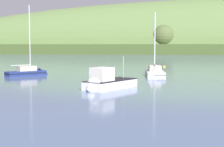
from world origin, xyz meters
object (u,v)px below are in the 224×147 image
at_px(sailboat_far_left, 154,74).
at_px(sailboat_outer_reach, 30,73).
at_px(fishing_boat_moored, 106,84).
at_px(mooring_buoy_midchannel, 155,69).
at_px(mooring_buoy_off_fishing_boat, 164,67).

xyz_separation_m(sailboat_far_left, sailboat_outer_reach, (-17.74, -3.24, -0.01)).
height_order(fishing_boat_moored, mooring_buoy_midchannel, fishing_boat_moored).
bearing_deg(mooring_buoy_midchannel, sailboat_far_left, -87.06).
height_order(sailboat_far_left, mooring_buoy_midchannel, sailboat_far_left).
height_order(mooring_buoy_midchannel, mooring_buoy_off_fishing_boat, mooring_buoy_midchannel).
relative_size(fishing_boat_moored, mooring_buoy_midchannel, 9.46).
xyz_separation_m(sailboat_far_left, fishing_boat_moored, (-3.73, -16.05, 0.19)).
bearing_deg(fishing_boat_moored, mooring_buoy_midchannel, -158.52).
bearing_deg(mooring_buoy_midchannel, sailboat_outer_reach, -135.48).
bearing_deg(sailboat_outer_reach, mooring_buoy_midchannel, -5.65).
height_order(sailboat_outer_reach, mooring_buoy_midchannel, sailboat_outer_reach).
xyz_separation_m(sailboat_far_left, mooring_buoy_midchannel, (-0.69, 13.52, -0.27)).
distance_m(sailboat_outer_reach, mooring_buoy_midchannel, 23.90).
bearing_deg(sailboat_outer_reach, mooring_buoy_off_fishing_boat, 0.88).
xyz_separation_m(sailboat_outer_reach, fishing_boat_moored, (14.01, -12.81, 0.20)).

